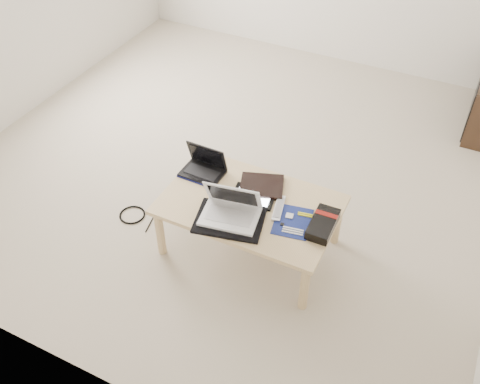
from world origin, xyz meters
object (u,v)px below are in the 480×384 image
at_px(gpu_box, 323,224).
at_px(netbook, 204,167).
at_px(white_laptop, 231,209).
at_px(coffee_table, 250,209).

bearing_deg(gpu_box, netbook, 171.17).
bearing_deg(gpu_box, white_laptop, -162.91).
bearing_deg(gpu_box, coffee_table, 179.96).
xyz_separation_m(white_laptop, gpu_box, (0.53, 0.16, -0.04)).
bearing_deg(netbook, white_laptop, -40.16).
bearing_deg(white_laptop, gpu_box, 17.09).
distance_m(coffee_table, gpu_box, 0.49).
bearing_deg(white_laptop, coffee_table, 72.96).
bearing_deg(netbook, gpu_box, -8.83).
relative_size(coffee_table, gpu_box, 3.94).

